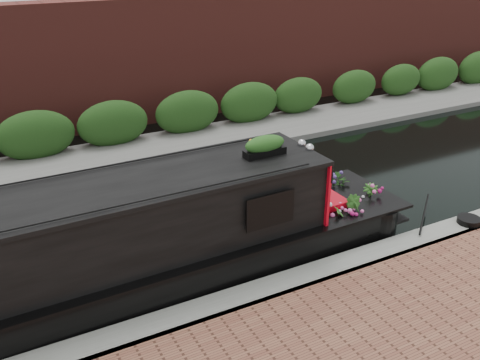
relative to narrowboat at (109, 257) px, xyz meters
name	(u,v)px	position (x,y,z in m)	size (l,w,h in m)	color
ground	(182,221)	(2.09, 1.95, -0.80)	(80.00, 80.00, 0.00)	black
near_bank_coping	(256,303)	(2.09, -1.35, -0.80)	(40.00, 0.60, 0.50)	gray
far_bank_path	(126,158)	(2.09, 6.15, -0.80)	(40.00, 2.40, 0.34)	slate
far_hedge	(117,147)	(2.09, 7.05, -0.80)	(40.00, 1.10, 2.80)	#1F4216
far_brick_wall	(98,127)	(2.09, 9.15, -0.80)	(40.00, 1.00, 8.00)	maroon
narrowboat	(109,257)	(0.00, 0.00, 0.00)	(11.42, 2.18, 2.67)	black
rope_fender	(383,210)	(6.11, 0.00, -0.62)	(0.35, 0.35, 0.35)	olive
coiled_mooring_rope	(469,220)	(7.19, -1.38, -0.49)	(0.48, 0.48, 0.12)	black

